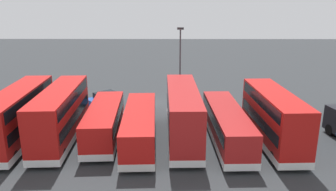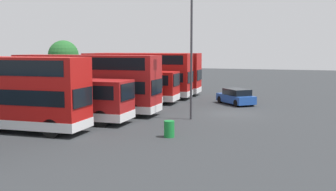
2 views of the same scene
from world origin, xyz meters
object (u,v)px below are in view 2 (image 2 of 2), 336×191
bus_double_decker_third (86,82)px  bus_double_decker_seventh (148,72)px  bus_single_deck_fifth (125,85)px  lamp_post_tall (191,46)px  car_hatchback_silver (236,97)px  bus_single_deck_fourth (98,88)px  bus_single_deck_second (52,98)px  bus_double_decker_sixth (137,74)px  bus_double_decker_near_end (8,91)px  waste_bin_yellow (169,129)px

bus_double_decker_third → bus_double_decker_seventh: size_ratio=1.00×
bus_single_deck_fifth → lamp_post_tall: (-6.85, -8.46, 3.62)m
bus_double_decker_third → car_hatchback_silver: size_ratio=2.79×
bus_single_deck_fourth → bus_double_decker_seventh: size_ratio=0.95×
bus_double_decker_seventh → lamp_post_tall: 16.90m
bus_single_deck_fifth → car_hatchback_silver: bus_single_deck_fifth is taller
bus_single_deck_second → bus_single_deck_fifth: 10.63m
bus_double_decker_sixth → bus_double_decker_third: bearing=-178.6°
bus_double_decker_near_end → car_hatchback_silver: 19.97m
bus_double_decker_third → bus_single_deck_fourth: (3.66, 0.95, -0.83)m
bus_single_deck_second → bus_single_deck_fifth: (10.61, -0.61, -0.00)m
bus_double_decker_third → waste_bin_yellow: 11.05m
lamp_post_tall → waste_bin_yellow: lamp_post_tall is taller
bus_single_deck_fifth → bus_double_decker_seventh: bearing=4.4°
bus_double_decker_sixth → car_hatchback_silver: bearing=-98.9°
waste_bin_yellow → bus_double_decker_third: bearing=55.8°
bus_single_deck_fourth → bus_single_deck_fifth: size_ratio=1.09×
waste_bin_yellow → bus_single_deck_fourth: bearing=45.5°
car_hatchback_silver → bus_single_deck_fifth: bearing=101.2°
bus_single_deck_fourth → waste_bin_yellow: bearing=-134.5°
bus_double_decker_near_end → bus_double_decker_seventh: bearing=-1.4°
bus_double_decker_third → lamp_post_tall: bearing=-89.9°
bus_double_decker_near_end → bus_single_deck_fifth: 14.46m
bus_single_deck_fourth → bus_single_deck_fifth: 3.36m
bus_single_deck_fifth → lamp_post_tall: 11.48m
bus_double_decker_near_end → bus_single_deck_second: (3.78, -0.48, -0.82)m
bus_double_decker_sixth → bus_double_decker_seventh: bearing=3.5°
bus_double_decker_seventh → waste_bin_yellow: size_ratio=12.41×
bus_single_deck_fifth → waste_bin_yellow: bearing=-145.5°
bus_double_decker_sixth → waste_bin_yellow: bus_double_decker_sixth is taller
bus_single_deck_fourth → car_hatchback_silver: bearing=-65.0°
bus_double_decker_seventh → waste_bin_yellow: bearing=-154.8°
bus_double_decker_seventh → lamp_post_tall: lamp_post_tall is taller
bus_single_deck_second → waste_bin_yellow: bus_single_deck_second is taller
bus_single_deck_fourth → waste_bin_yellow: 13.99m
bus_double_decker_seventh → car_hatchback_silver: bus_double_decker_seventh is taller
bus_double_decker_seventh → lamp_post_tall: (-14.02, -9.01, 2.79)m
bus_single_deck_second → car_hatchback_silver: (12.63, -10.76, -0.92)m
bus_single_deck_second → lamp_post_tall: 10.47m
bus_double_decker_near_end → bus_double_decker_sixth: (18.04, -0.76, 0.00)m
bus_double_decker_seventh → car_hatchback_silver: 12.01m
bus_single_deck_second → bus_double_decker_seventh: bearing=-0.2°
bus_single_deck_fifth → waste_bin_yellow: size_ratio=10.82×
bus_single_deck_fifth → bus_single_deck_fourth: bearing=162.4°
bus_double_decker_near_end → bus_single_deck_fifth: bearing=-4.4°
bus_double_decker_near_end → bus_double_decker_sixth: same height
bus_single_deck_fifth → car_hatchback_silver: size_ratio=2.42×
bus_single_deck_fifth → bus_double_decker_seventh: size_ratio=0.87×
bus_double_decker_third → bus_single_deck_fourth: 3.87m
bus_double_decker_near_end → bus_double_decker_sixth: 18.06m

